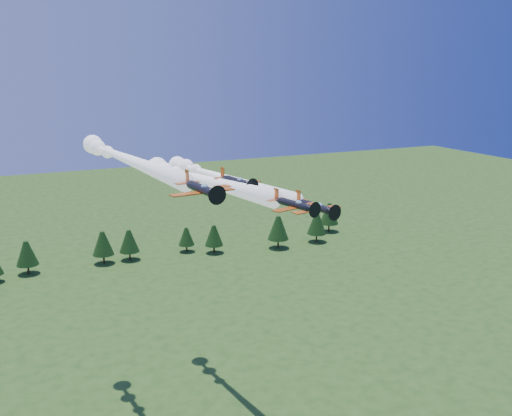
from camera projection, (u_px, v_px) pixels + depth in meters
name	position (u px, v px, depth m)	size (l,w,h in m)	color
plane_lead	(195.00, 178.00, 90.48)	(14.32, 40.30, 3.70)	black
plane_left	(123.00, 157.00, 97.04)	(11.74, 55.62, 3.70)	black
plane_right	(218.00, 177.00, 108.19)	(13.31, 52.84, 3.70)	black
plane_slot	(237.00, 181.00, 83.36)	(7.59, 8.34, 2.65)	black
treeline	(163.00, 240.00, 190.84)	(168.16, 18.70, 11.74)	#382314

